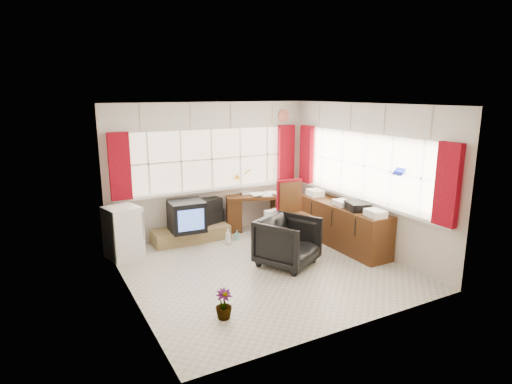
% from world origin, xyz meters
% --- Properties ---
extents(ground, '(4.00, 4.00, 0.00)m').
position_xyz_m(ground, '(0.00, 0.00, 0.00)').
color(ground, beige).
rests_on(ground, ground).
extents(room_walls, '(4.00, 4.00, 4.00)m').
position_xyz_m(room_walls, '(0.00, 0.00, 1.50)').
color(room_walls, beige).
rests_on(room_walls, ground).
extents(window_back, '(3.70, 0.12, 3.60)m').
position_xyz_m(window_back, '(0.00, 1.94, 0.95)').
color(window_back, '#FFEDC9').
rests_on(window_back, room_walls).
extents(window_right, '(0.12, 3.70, 3.60)m').
position_xyz_m(window_right, '(1.94, 0.00, 0.95)').
color(window_right, '#FFEDC9').
rests_on(window_right, room_walls).
extents(curtains, '(3.83, 3.83, 1.15)m').
position_xyz_m(curtains, '(0.92, 0.93, 1.46)').
color(curtains, maroon).
rests_on(curtains, room_walls).
extents(overhead_cabinets, '(3.98, 3.98, 0.48)m').
position_xyz_m(overhead_cabinets, '(0.98, 0.98, 2.25)').
color(overhead_cabinets, silver).
rests_on(overhead_cabinets, room_walls).
extents(desk, '(1.36, 0.98, 0.75)m').
position_xyz_m(desk, '(0.87, 1.80, 0.40)').
color(desk, '#553114').
rests_on(desk, ground).
extents(desk_lamp, '(0.19, 0.18, 0.47)m').
position_xyz_m(desk_lamp, '(0.81, 2.02, 1.03)').
color(desk_lamp, '#F8A90A').
rests_on(desk_lamp, desk).
extents(task_chair, '(0.51, 0.54, 1.18)m').
position_xyz_m(task_chair, '(0.93, 0.62, 0.63)').
color(task_chair, black).
rests_on(task_chair, ground).
extents(office_chair, '(1.12, 1.13, 0.77)m').
position_xyz_m(office_chair, '(0.41, -0.07, 0.38)').
color(office_chair, black).
rests_on(office_chair, ground).
extents(radiator, '(0.46, 0.28, 0.64)m').
position_xyz_m(radiator, '(0.80, 0.90, 0.26)').
color(radiator, white).
rests_on(radiator, ground).
extents(credenza, '(0.50, 2.00, 0.85)m').
position_xyz_m(credenza, '(1.73, 0.20, 0.39)').
color(credenza, '#553114').
rests_on(credenza, ground).
extents(file_tray, '(0.41, 0.47, 0.13)m').
position_xyz_m(file_tray, '(1.72, -0.15, 0.82)').
color(file_tray, black).
rests_on(file_tray, credenza).
extents(tv_bench, '(1.40, 0.50, 0.25)m').
position_xyz_m(tv_bench, '(-0.55, 1.72, 0.12)').
color(tv_bench, '#9E834F').
rests_on(tv_bench, ground).
extents(crt_tv, '(0.63, 0.60, 0.54)m').
position_xyz_m(crt_tv, '(-0.66, 1.60, 0.52)').
color(crt_tv, black).
rests_on(crt_tv, tv_bench).
extents(hifi_stack, '(0.76, 0.60, 0.47)m').
position_xyz_m(hifi_stack, '(-0.22, 1.89, 0.48)').
color(hifi_stack, black).
rests_on(hifi_stack, tv_bench).
extents(mini_fridge, '(0.62, 0.62, 0.86)m').
position_xyz_m(mini_fridge, '(-1.80, 1.49, 0.43)').
color(mini_fridge, white).
rests_on(mini_fridge, ground).
extents(spray_bottle_a, '(0.14, 0.14, 0.29)m').
position_xyz_m(spray_bottle_a, '(-0.02, 1.25, 0.14)').
color(spray_bottle_a, white).
rests_on(spray_bottle_a, ground).
extents(spray_bottle_b, '(0.12, 0.12, 0.18)m').
position_xyz_m(spray_bottle_b, '(0.22, 1.37, 0.09)').
color(spray_bottle_b, '#8BCFC2').
rests_on(spray_bottle_b, ground).
extents(flower_vase, '(0.23, 0.23, 0.37)m').
position_xyz_m(flower_vase, '(-1.16, -1.11, 0.18)').
color(flower_vase, black).
rests_on(flower_vase, ground).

